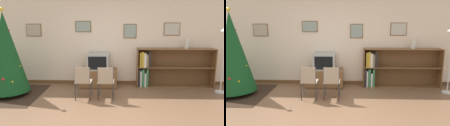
# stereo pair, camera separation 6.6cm
# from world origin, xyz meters

# --- Properties ---
(ground_plane) EXTENTS (24.00, 24.00, 0.00)m
(ground_plane) POSITION_xyz_m (0.00, 0.00, 0.00)
(ground_plane) COLOR brown
(wall_back) EXTENTS (9.14, 0.11, 2.70)m
(wall_back) POSITION_xyz_m (0.00, 2.53, 1.35)
(wall_back) COLOR beige
(wall_back) RESTS_ON ground_plane
(area_rug) EXTENTS (1.67, 1.80, 0.01)m
(area_rug) POSITION_xyz_m (-2.42, 1.42, 0.00)
(area_rug) COLOR #332319
(area_rug) RESTS_ON ground_plane
(christmas_tree) EXTENTS (1.07, 1.07, 2.21)m
(christmas_tree) POSITION_xyz_m (-2.42, 1.42, 1.11)
(christmas_tree) COLOR maroon
(christmas_tree) RESTS_ON area_rug
(tv_console) EXTENTS (1.06, 0.55, 0.52)m
(tv_console) POSITION_xyz_m (-0.16, 2.19, 0.26)
(tv_console) COLOR brown
(tv_console) RESTS_ON ground_plane
(television) EXTENTS (0.61, 0.54, 0.46)m
(television) POSITION_xyz_m (-0.16, 2.18, 0.76)
(television) COLOR #9E9E99
(television) RESTS_ON tv_console
(folding_chair_left) EXTENTS (0.40, 0.40, 0.82)m
(folding_chair_left) POSITION_xyz_m (-0.44, 1.15, 0.47)
(folding_chair_left) COLOR tan
(folding_chair_left) RESTS_ON ground_plane
(folding_chair_right) EXTENTS (0.40, 0.40, 0.82)m
(folding_chair_right) POSITION_xyz_m (0.11, 1.15, 0.47)
(folding_chair_right) COLOR tan
(folding_chair_right) RESTS_ON ground_plane
(bookshelf) EXTENTS (2.20, 0.36, 1.12)m
(bookshelf) POSITION_xyz_m (1.70, 2.31, 0.55)
(bookshelf) COLOR brown
(bookshelf) RESTS_ON ground_plane
(vase) EXTENTS (0.12, 0.12, 0.28)m
(vase) POSITION_xyz_m (2.36, 2.33, 1.26)
(vase) COLOR silver
(vase) RESTS_ON bookshelf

